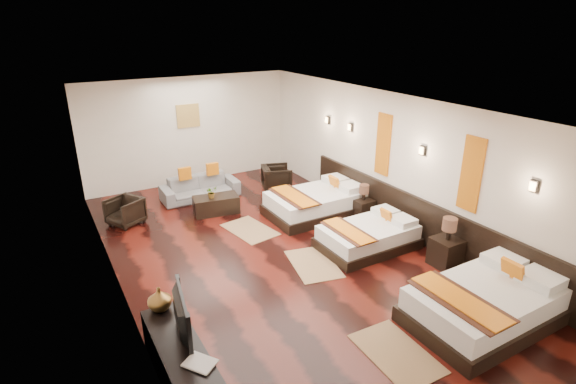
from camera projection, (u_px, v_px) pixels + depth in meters
floor at (276, 255)px, 8.37m from camera, size 5.50×9.50×0.01m
ceiling at (275, 106)px, 7.35m from camera, size 5.50×9.50×0.01m
back_wall at (189, 131)px, 11.69m from camera, size 5.50×0.01×2.80m
left_wall at (113, 218)px, 6.58m from camera, size 0.01×9.50×2.80m
right_wall at (393, 162)px, 9.15m from camera, size 0.01×9.50×2.80m
headboard_panel at (415, 218)px, 8.83m from camera, size 0.08×6.60×0.90m
bed_near at (486, 303)px, 6.45m from camera, size 2.25×1.41×0.86m
bed_mid at (369, 236)px, 8.57m from camera, size 1.85×1.17×0.71m
bed_far at (317, 202)px, 10.03m from camera, size 2.16×1.36×0.82m
nightstand_a at (446, 249)px, 7.92m from camera, size 0.47×0.47×0.93m
nightstand_b at (363, 207)px, 9.80m from camera, size 0.40×0.40×0.80m
jute_mat_near at (396, 353)px, 5.90m from camera, size 0.79×1.23×0.01m
jute_mat_mid at (313, 264)px, 8.05m from camera, size 0.99×1.33×0.01m
jute_mat_far at (250, 230)px, 9.36m from camera, size 0.94×1.31×0.01m
tv_console at (181, 364)px, 5.35m from camera, size 0.50×1.80×0.55m
tv at (176, 315)px, 5.35m from camera, size 0.28×0.95×0.54m
book at (193, 371)px, 4.85m from camera, size 0.41×0.43×0.03m
figurine at (159, 299)px, 5.84m from camera, size 0.35×0.35×0.33m
sofa at (200, 188)px, 10.94m from camera, size 1.88×0.75×0.55m
armchair_left at (125, 211)px, 9.52m from camera, size 0.88×0.87×0.60m
armchair_right at (277, 178)px, 11.42m from camera, size 0.91×0.89×0.65m
coffee_table at (216, 205)px, 10.12m from camera, size 1.07×0.66×0.40m
table_plant at (211, 192)px, 9.93m from camera, size 0.29×0.27×0.27m
orange_panel_a at (471, 174)px, 7.50m from camera, size 0.04×0.40×1.30m
orange_panel_b at (383, 145)px, 9.27m from camera, size 0.04×0.40×1.30m
sconce_near at (534, 186)px, 6.55m from camera, size 0.07×0.12×0.18m
sconce_mid at (422, 150)px, 8.32m from camera, size 0.07×0.12×0.18m
sconce_far at (350, 127)px, 10.09m from camera, size 0.07×0.12×0.18m
sconce_lounge at (328, 120)px, 10.82m from camera, size 0.07×0.12×0.18m
gold_artwork at (188, 116)px, 11.53m from camera, size 0.60×0.04×0.60m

